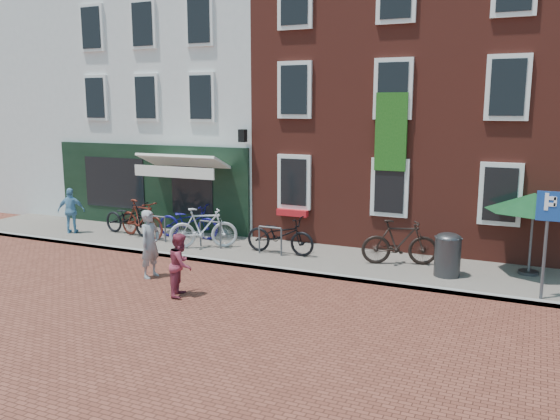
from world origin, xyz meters
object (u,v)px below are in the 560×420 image
at_px(bicycle_0, 129,218).
at_px(woman, 150,244).
at_px(bicycle_1, 141,219).
at_px(parking_sign, 547,225).
at_px(bicycle_3, 203,228).
at_px(boy, 181,265).
at_px(cafe_person, 71,211).
at_px(bicycle_2, 188,221).
at_px(bicycle_5, 400,242).
at_px(litter_bin, 448,252).
at_px(bicycle_4, 280,235).
at_px(parasol, 534,199).

bearing_deg(bicycle_0, woman, -126.82).
distance_m(bicycle_0, bicycle_1, 0.66).
bearing_deg(parking_sign, bicycle_3, 174.89).
distance_m(boy, bicycle_3, 4.05).
height_order(cafe_person, bicycle_3, cafe_person).
relative_size(boy, bicycle_1, 0.72).
bearing_deg(bicycle_2, bicycle_3, -134.97).
height_order(woman, bicycle_5, woman).
relative_size(bicycle_1, bicycle_5, 1.00).
height_order(boy, bicycle_2, boy).
bearing_deg(parking_sign, cafe_person, 176.98).
bearing_deg(bicycle_2, woman, -166.95).
bearing_deg(bicycle_1, bicycle_5, -75.58).
bearing_deg(bicycle_5, litter_bin, -131.89).
distance_m(bicycle_4, bicycle_5, 3.42).
height_order(parking_sign, bicycle_0, parking_sign).
distance_m(woman, bicycle_4, 3.86).
height_order(parasol, bicycle_3, parasol).
relative_size(bicycle_2, bicycle_5, 1.03).
bearing_deg(bicycle_1, parasol, -73.74).
bearing_deg(woman, parasol, -61.71).
height_order(parking_sign, bicycle_4, parking_sign).
relative_size(cafe_person, bicycle_0, 0.73).
bearing_deg(bicycle_2, boy, -154.76).
bearing_deg(woman, bicycle_2, 23.76).
relative_size(litter_bin, bicycle_0, 0.56).
xyz_separation_m(parasol, bicycle_0, (-12.23, -0.59, -1.40)).
bearing_deg(bicycle_3, bicycle_0, 50.05).
bearing_deg(bicycle_2, parasol, -95.22).
relative_size(litter_bin, woman, 0.68).
xyz_separation_m(litter_bin, cafe_person, (-12.25, -0.16, 0.15)).
bearing_deg(bicycle_5, boy, 117.04).
bearing_deg(cafe_person, woman, 125.59).
bearing_deg(bicycle_4, bicycle_1, 90.25).
bearing_deg(parasol, bicycle_4, -173.47).
relative_size(woman, bicycle_1, 0.85).
height_order(bicycle_0, bicycle_1, bicycle_1).
distance_m(litter_bin, bicycle_5, 1.45).
bearing_deg(cafe_person, bicycle_0, 170.36).
bearing_deg(bicycle_0, bicycle_2, -71.85).
xyz_separation_m(litter_bin, bicycle_0, (-10.35, 0.44, -0.06)).
bearing_deg(boy, bicycle_0, 31.20).
relative_size(parking_sign, bicycle_0, 1.15).
bearing_deg(parking_sign, woman, -167.77).
distance_m(parking_sign, woman, 9.39).
height_order(litter_bin, boy, boy).
relative_size(bicycle_2, bicycle_4, 1.00).
distance_m(litter_bin, parking_sign, 2.59).
bearing_deg(parasol, cafe_person, -175.22).
bearing_deg(bicycle_1, woman, -126.53).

